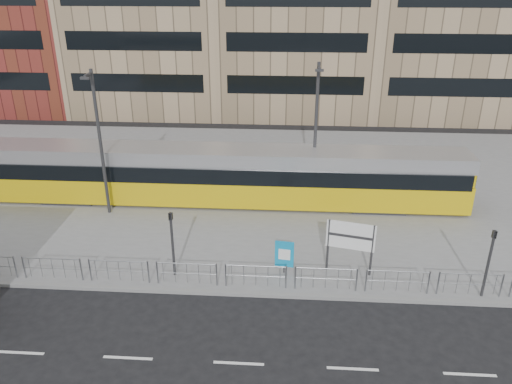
# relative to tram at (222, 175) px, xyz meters

# --- Properties ---
(ground) EXTENTS (120.00, 120.00, 0.00)m
(ground) POSITION_rel_tram_xyz_m (0.29, -9.18, -1.81)
(ground) COLOR black
(ground) RESTS_ON ground
(plaza) EXTENTS (64.00, 24.00, 0.15)m
(plaza) POSITION_rel_tram_xyz_m (0.29, 2.82, -1.74)
(plaza) COLOR slate
(plaza) RESTS_ON ground
(kerb) EXTENTS (64.00, 0.25, 0.17)m
(kerb) POSITION_rel_tram_xyz_m (0.29, -9.13, -1.74)
(kerb) COLOR gray
(kerb) RESTS_ON ground
(pedestrian_barrier) EXTENTS (32.07, 0.07, 1.10)m
(pedestrian_barrier) POSITION_rel_tram_xyz_m (2.29, -8.68, -0.83)
(pedestrian_barrier) COLOR gray
(pedestrian_barrier) RESTS_ON plaza
(road_markings) EXTENTS (62.00, 0.12, 0.01)m
(road_markings) POSITION_rel_tram_xyz_m (1.29, -13.18, -1.81)
(road_markings) COLOR white
(road_markings) RESTS_ON ground
(tram) EXTENTS (28.11, 2.71, 3.31)m
(tram) POSITION_rel_tram_xyz_m (0.00, 0.00, 0.00)
(tram) COLOR gold
(tram) RESTS_ON plaza
(station_sign) EXTENTS (2.13, 0.58, 2.49)m
(station_sign) POSITION_rel_tram_xyz_m (6.70, -7.18, 0.06)
(station_sign) COLOR #2D2D30
(station_sign) RESTS_ON plaza
(ad_panel) EXTENTS (0.85, 0.18, 1.60)m
(ad_panel) POSITION_rel_tram_xyz_m (3.79, -7.45, -0.73)
(ad_panel) COLOR #2D2D30
(ad_panel) RESTS_ON plaza
(pedestrian) EXTENTS (0.49, 0.73, 1.96)m
(pedestrian) POSITION_rel_tram_xyz_m (1.91, -0.81, -0.68)
(pedestrian) COLOR black
(pedestrian) RESTS_ON plaza
(traffic_light_west) EXTENTS (0.20, 0.23, 3.10)m
(traffic_light_west) POSITION_rel_tram_xyz_m (-1.13, -7.96, 0.31)
(traffic_light_west) COLOR #2D2D30
(traffic_light_west) RESTS_ON plaza
(traffic_light_east) EXTENTS (0.18, 0.22, 3.10)m
(traffic_light_east) POSITION_rel_tram_xyz_m (12.16, -8.68, 0.31)
(traffic_light_east) COLOR #2D2D30
(traffic_light_east) RESTS_ON plaza
(lamp_post_west) EXTENTS (0.45, 1.04, 8.05)m
(lamp_post_west) POSITION_rel_tram_xyz_m (-6.22, -1.97, 2.74)
(lamp_post_west) COLOR #2D2D30
(lamp_post_west) RESTS_ON plaza
(lamp_post_east) EXTENTS (0.45, 1.04, 8.12)m
(lamp_post_east) POSITION_rel_tram_xyz_m (5.36, 0.54, 2.77)
(lamp_post_east) COLOR #2D2D30
(lamp_post_east) RESTS_ON plaza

